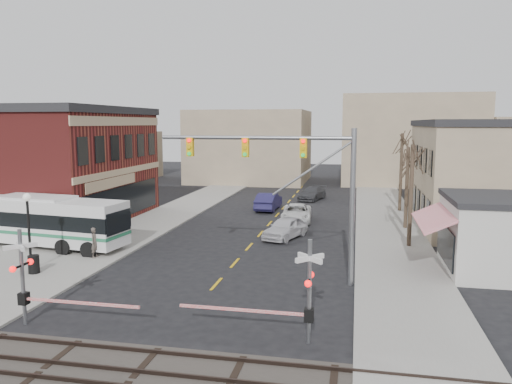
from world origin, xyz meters
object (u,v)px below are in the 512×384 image
street_lamp (28,215)px  car_b (268,201)px  traffic_signal_mast (298,172)px  car_a (285,228)px  transit_bus (37,220)px  trash_bin (34,264)px  rr_crossing_west (32,279)px  car_c (297,213)px  pedestrian_near (95,242)px  car_d (312,193)px  rr_crossing_east (298,292)px  pedestrian_far (80,237)px

street_lamp → car_b: (9.46, 22.49, -2.38)m
traffic_signal_mast → car_a: (-1.96, 9.71, -4.98)m
transit_bus → car_a: (15.92, 5.84, -1.08)m
trash_bin → rr_crossing_west: bearing=-54.7°
transit_bus → car_c: (15.97, 12.13, -1.13)m
traffic_signal_mast → car_c: traffic_signal_mast is taller
traffic_signal_mast → pedestrian_near: size_ratio=5.45×
car_d → pedestrian_near: pedestrian_near is taller
rr_crossing_east → car_d: 35.86m
street_lamp → pedestrian_far: street_lamp is taller
street_lamp → pedestrian_near: (2.18, 3.11, -2.16)m
street_lamp → car_b: 24.51m
transit_bus → car_b: 21.47m
street_lamp → car_b: street_lamp is taller
rr_crossing_east → car_b: rr_crossing_east is taller
rr_crossing_west → car_d: 37.21m
rr_crossing_east → pedestrian_near: bearing=145.8°
car_a → car_d: (0.25, 18.74, -0.07)m
transit_bus → street_lamp: (3.18, -5.16, 1.36)m
rr_crossing_east → pedestrian_far: rr_crossing_east is taller
pedestrian_far → rr_crossing_west: bearing=-131.0°
street_lamp → transit_bus: bearing=121.6°
car_b → pedestrian_near: (-7.28, -19.37, 0.22)m
street_lamp → car_c: (12.79, 17.29, -2.49)m
rr_crossing_west → trash_bin: 7.53m
traffic_signal_mast → rr_crossing_west: traffic_signal_mast is taller
rr_crossing_east → pedestrian_near: 16.27m
rr_crossing_east → pedestrian_far: 18.92m
car_d → rr_crossing_west: bearing=-87.8°
street_lamp → car_a: street_lamp is taller
traffic_signal_mast → pedestrian_near: 13.50m
traffic_signal_mast → car_d: traffic_signal_mast is taller
transit_bus → car_d: bearing=56.7°
car_a → car_b: car_b is taller
traffic_signal_mast → trash_bin: traffic_signal_mast is taller
rr_crossing_east → pedestrian_far: bearing=145.1°
car_d → pedestrian_far: size_ratio=3.04×
street_lamp → car_a: 17.01m
car_d → transit_bus: bearing=-108.5°
trash_bin → car_b: (8.93, 22.98, 0.22)m
traffic_signal_mast → trash_bin: size_ratio=10.27×
rr_crossing_west → car_c: rr_crossing_west is taller
car_a → pedestrian_near: pedestrian_near is taller
traffic_signal_mast → rr_crossing_east: (0.92, -7.29, -3.78)m
car_c → car_d: size_ratio=1.07×
rr_crossing_west → street_lamp: bearing=126.3°
rr_crossing_west → rr_crossing_east: 10.82m
rr_crossing_west → trash_bin: (-4.28, 6.05, -1.35)m
traffic_signal_mast → pedestrian_far: size_ratio=6.37×
car_a → pedestrian_far: 14.04m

